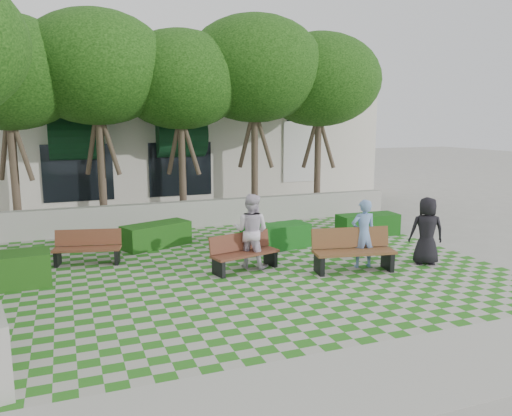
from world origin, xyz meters
name	(u,v)px	position (x,y,z in m)	size (l,w,h in m)	color
ground	(259,280)	(0.00, 0.00, 0.00)	(90.00, 90.00, 0.00)	gray
lawn	(244,268)	(0.00, 1.00, 0.01)	(12.00, 12.00, 0.00)	#2B721E
sidewalk_south	(381,378)	(0.00, -4.70, 0.01)	(16.00, 2.00, 0.01)	#9E9B93
retaining_wall	(193,214)	(0.00, 6.20, 0.45)	(15.00, 0.36, 0.90)	#9E9B93
bench_east	(353,251)	(2.38, -0.12, 0.50)	(2.04, 1.00, 1.03)	brown
bench_mid	(244,253)	(-0.05, 0.89, 0.43)	(1.78, 0.96, 0.89)	#552B1D
bench_west	(88,248)	(-3.57, 2.81, 0.41)	(1.72, 0.90, 0.86)	brown
hedge_east	(368,225)	(4.87, 2.98, 0.34)	(1.93, 0.77, 0.68)	#134813
hedge_midright	(276,237)	(1.49, 2.48, 0.34)	(1.95, 0.78, 0.68)	#15511A
hedge_midleft	(156,235)	(-1.64, 3.94, 0.34)	(1.94, 0.78, 0.68)	#174512
person_blue	(363,234)	(2.77, 0.06, 0.85)	(0.62, 0.41, 1.70)	#6F92CB
person_dark	(427,231)	(4.42, -0.28, 0.86)	(0.84, 0.55, 1.72)	black
person_white	(251,231)	(0.21, 1.07, 0.92)	(0.89, 0.70, 1.84)	silver
tree_row	(132,68)	(-1.86, 5.95, 5.18)	(17.70, 13.40, 7.41)	#47382B
building	(171,143)	(0.93, 14.08, 2.52)	(18.00, 8.92, 5.15)	silver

